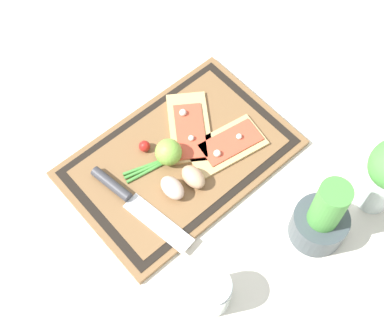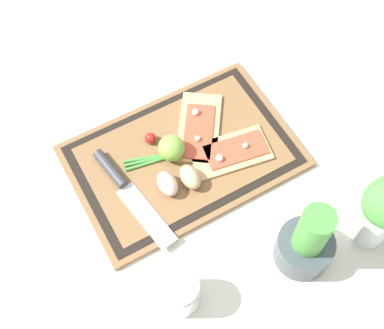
{
  "view_description": "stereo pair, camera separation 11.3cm",
  "coord_description": "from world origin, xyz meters",
  "px_view_note": "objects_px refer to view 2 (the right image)",
  "views": [
    {
      "loc": [
        0.36,
        0.45,
        1.03
      ],
      "look_at": [
        0.0,
        0.04,
        0.03
      ],
      "focal_mm": 50.0,
      "sensor_mm": 36.0,
      "label": 1
    },
    {
      "loc": [
        0.27,
        0.51,
        1.03
      ],
      "look_at": [
        0.0,
        0.04,
        0.03
      ],
      "focal_mm": 50.0,
      "sensor_mm": 36.0,
      "label": 2
    }
  ],
  "objects_px": {
    "egg_pink": "(167,184)",
    "lime": "(171,148)",
    "cherry_tomato_red": "(150,138)",
    "sauce_jar": "(180,293)",
    "pizza_slice_far": "(231,152)",
    "egg_brown": "(190,177)",
    "pizza_slice_near": "(199,128)",
    "herb_pot": "(307,243)",
    "knife": "(120,182)"
  },
  "relations": [
    {
      "from": "pizza_slice_near",
      "to": "lime",
      "type": "distance_m",
      "value": 0.09
    },
    {
      "from": "egg_brown",
      "to": "sauce_jar",
      "type": "bearing_deg",
      "value": 56.17
    },
    {
      "from": "egg_pink",
      "to": "sauce_jar",
      "type": "distance_m",
      "value": 0.23
    },
    {
      "from": "pizza_slice_far",
      "to": "sauce_jar",
      "type": "relative_size",
      "value": 2.02
    },
    {
      "from": "lime",
      "to": "sauce_jar",
      "type": "height_order",
      "value": "sauce_jar"
    },
    {
      "from": "pizza_slice_near",
      "to": "herb_pot",
      "type": "xyz_separation_m",
      "value": [
        -0.03,
        0.35,
        0.05
      ]
    },
    {
      "from": "sauce_jar",
      "to": "cherry_tomato_red",
      "type": "bearing_deg",
      "value": -108.19
    },
    {
      "from": "knife",
      "to": "sauce_jar",
      "type": "bearing_deg",
      "value": 88.7
    },
    {
      "from": "knife",
      "to": "herb_pot",
      "type": "distance_m",
      "value": 0.4
    },
    {
      "from": "pizza_slice_near",
      "to": "lime",
      "type": "relative_size",
      "value": 3.45
    },
    {
      "from": "knife",
      "to": "cherry_tomato_red",
      "type": "distance_m",
      "value": 0.12
    },
    {
      "from": "egg_brown",
      "to": "sauce_jar",
      "type": "xyz_separation_m",
      "value": [
        0.14,
        0.2,
        0.0
      ]
    },
    {
      "from": "pizza_slice_far",
      "to": "egg_pink",
      "type": "bearing_deg",
      "value": 2.02
    },
    {
      "from": "cherry_tomato_red",
      "to": "herb_pot",
      "type": "distance_m",
      "value": 0.4
    },
    {
      "from": "pizza_slice_far",
      "to": "egg_pink",
      "type": "xyz_separation_m",
      "value": [
        0.16,
        0.01,
        0.01
      ]
    },
    {
      "from": "lime",
      "to": "cherry_tomato_red",
      "type": "height_order",
      "value": "lime"
    },
    {
      "from": "cherry_tomato_red",
      "to": "lime",
      "type": "bearing_deg",
      "value": 114.24
    },
    {
      "from": "pizza_slice_near",
      "to": "egg_pink",
      "type": "xyz_separation_m",
      "value": [
        0.13,
        0.09,
        0.01
      ]
    },
    {
      "from": "egg_pink",
      "to": "cherry_tomato_red",
      "type": "xyz_separation_m",
      "value": [
        -0.02,
        -0.12,
        -0.01
      ]
    },
    {
      "from": "knife",
      "to": "egg_brown",
      "type": "xyz_separation_m",
      "value": [
        -0.13,
        0.07,
        0.01
      ]
    },
    {
      "from": "lime",
      "to": "cherry_tomato_red",
      "type": "xyz_separation_m",
      "value": [
        0.02,
        -0.05,
        -0.02
      ]
    },
    {
      "from": "pizza_slice_far",
      "to": "lime",
      "type": "bearing_deg",
      "value": -27.66
    },
    {
      "from": "pizza_slice_near",
      "to": "egg_brown",
      "type": "xyz_separation_m",
      "value": [
        0.08,
        0.1,
        0.01
      ]
    },
    {
      "from": "sauce_jar",
      "to": "pizza_slice_far",
      "type": "bearing_deg",
      "value": -138.5
    },
    {
      "from": "pizza_slice_far",
      "to": "egg_pink",
      "type": "relative_size",
      "value": 3.07
    },
    {
      "from": "egg_pink",
      "to": "lime",
      "type": "relative_size",
      "value": 1.03
    },
    {
      "from": "pizza_slice_near",
      "to": "herb_pot",
      "type": "relative_size",
      "value": 1.04
    },
    {
      "from": "pizza_slice_far",
      "to": "lime",
      "type": "distance_m",
      "value": 0.13
    },
    {
      "from": "pizza_slice_near",
      "to": "knife",
      "type": "relative_size",
      "value": 0.76
    },
    {
      "from": "pizza_slice_near",
      "to": "lime",
      "type": "height_order",
      "value": "lime"
    },
    {
      "from": "egg_brown",
      "to": "cherry_tomato_red",
      "type": "relative_size",
      "value": 2.38
    },
    {
      "from": "egg_pink",
      "to": "cherry_tomato_red",
      "type": "distance_m",
      "value": 0.12
    },
    {
      "from": "pizza_slice_near",
      "to": "pizza_slice_far",
      "type": "bearing_deg",
      "value": 109.33
    },
    {
      "from": "egg_pink",
      "to": "herb_pot",
      "type": "relative_size",
      "value": 0.31
    },
    {
      "from": "egg_pink",
      "to": "lime",
      "type": "bearing_deg",
      "value": -124.76
    },
    {
      "from": "pizza_slice_far",
      "to": "egg_brown",
      "type": "distance_m",
      "value": 0.11
    },
    {
      "from": "egg_brown",
      "to": "cherry_tomato_red",
      "type": "height_order",
      "value": "egg_brown"
    },
    {
      "from": "pizza_slice_near",
      "to": "cherry_tomato_red",
      "type": "bearing_deg",
      "value": -13.06
    },
    {
      "from": "pizza_slice_near",
      "to": "cherry_tomato_red",
      "type": "xyz_separation_m",
      "value": [
        0.11,
        -0.03,
        0.01
      ]
    },
    {
      "from": "pizza_slice_near",
      "to": "sauce_jar",
      "type": "xyz_separation_m",
      "value": [
        0.22,
        0.31,
        0.02
      ]
    },
    {
      "from": "egg_brown",
      "to": "lime",
      "type": "height_order",
      "value": "lime"
    },
    {
      "from": "egg_brown",
      "to": "egg_pink",
      "type": "bearing_deg",
      "value": -11.2
    },
    {
      "from": "lime",
      "to": "sauce_jar",
      "type": "bearing_deg",
      "value": 64.49
    },
    {
      "from": "pizza_slice_far",
      "to": "herb_pot",
      "type": "distance_m",
      "value": 0.27
    },
    {
      "from": "egg_brown",
      "to": "lime",
      "type": "distance_m",
      "value": 0.08
    },
    {
      "from": "cherry_tomato_red",
      "to": "sauce_jar",
      "type": "bearing_deg",
      "value": 71.81
    },
    {
      "from": "egg_pink",
      "to": "pizza_slice_far",
      "type": "bearing_deg",
      "value": -177.98
    },
    {
      "from": "pizza_slice_far",
      "to": "herb_pot",
      "type": "bearing_deg",
      "value": 90.79
    },
    {
      "from": "egg_pink",
      "to": "cherry_tomato_red",
      "type": "relative_size",
      "value": 2.38
    },
    {
      "from": "egg_pink",
      "to": "cherry_tomato_red",
      "type": "height_order",
      "value": "egg_pink"
    }
  ]
}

